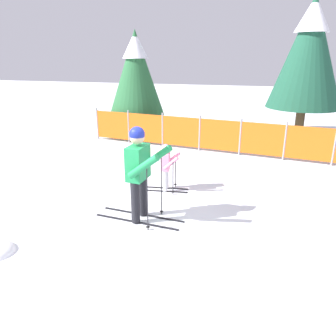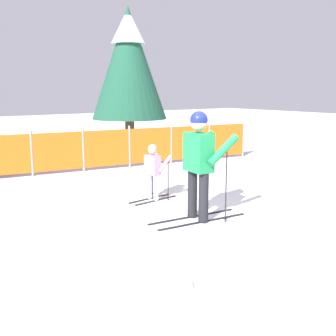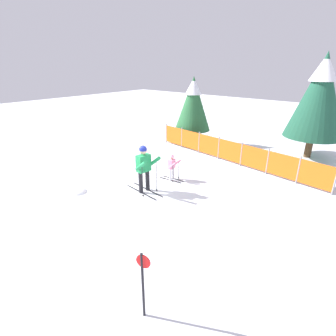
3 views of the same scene
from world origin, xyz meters
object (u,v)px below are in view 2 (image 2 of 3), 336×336
(skier_child, at_px, (153,168))
(conifer_far, at_px, (129,61))
(safety_fence, at_px, (107,148))
(skier_adult, at_px, (200,156))

(skier_child, bearing_deg, conifer_far, 55.21)
(skier_child, height_order, conifer_far, conifer_far)
(skier_child, height_order, safety_fence, safety_fence)
(skier_child, relative_size, conifer_far, 0.22)
(skier_child, distance_m, conifer_far, 8.12)
(conifer_far, bearing_deg, safety_fence, -129.45)
(skier_child, bearing_deg, safety_fence, 69.55)
(skier_child, relative_size, safety_fence, 0.12)
(skier_adult, relative_size, skier_child, 1.63)
(skier_adult, height_order, skier_child, skier_adult)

